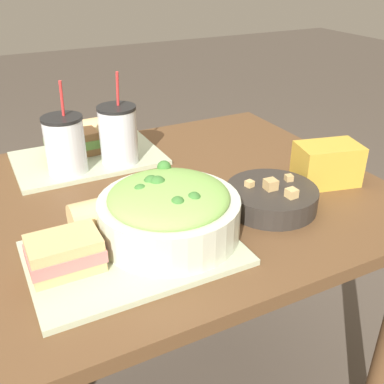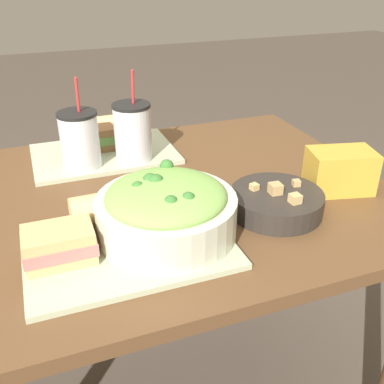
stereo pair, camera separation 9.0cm
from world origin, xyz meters
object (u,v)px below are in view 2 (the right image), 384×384
at_px(salad_bowl, 166,209).
at_px(sandwich_near, 59,245).
at_px(sandwich_far, 90,138).
at_px(drink_cup_red, 133,133).
at_px(baguette_near, 102,210).
at_px(soup_bowl, 276,201).
at_px(baguette_far, 101,129).
at_px(chip_bag, 340,171).
at_px(drink_cup_dark, 80,141).

xyz_separation_m(salad_bowl, sandwich_near, (-0.21, -0.02, -0.02)).
bearing_deg(sandwich_near, sandwich_far, 74.66).
xyz_separation_m(salad_bowl, drink_cup_red, (0.03, 0.38, 0.02)).
distance_m(salad_bowl, baguette_near, 0.13).
bearing_deg(soup_bowl, salad_bowl, -176.99).
relative_size(sandwich_near, drink_cup_red, 0.54).
height_order(sandwich_far, baguette_far, baguette_far).
bearing_deg(sandwich_far, chip_bag, -41.35).
height_order(baguette_far, drink_cup_dark, drink_cup_dark).
bearing_deg(soup_bowl, sandwich_near, -176.36).
relative_size(soup_bowl, sandwich_far, 1.46).
distance_m(baguette_far, drink_cup_red, 0.18).
bearing_deg(baguette_far, sandwich_far, 140.99).
height_order(baguette_near, sandwich_far, baguette_near).
bearing_deg(baguette_far, chip_bag, -136.99).
bearing_deg(baguette_far, drink_cup_dark, 152.31).
bearing_deg(drink_cup_dark, chip_bag, -30.54).
bearing_deg(sandwich_far, sandwich_near, -106.36).
distance_m(baguette_near, drink_cup_dark, 0.31).
height_order(sandwich_near, drink_cup_red, drink_cup_red).
relative_size(drink_cup_dark, chip_bag, 1.39).
distance_m(sandwich_near, baguette_far, 0.59).
relative_size(baguette_near, baguette_far, 1.10).
distance_m(salad_bowl, soup_bowl, 0.26).
distance_m(salad_bowl, sandwich_far, 0.50).
xyz_separation_m(salad_bowl, sandwich_far, (-0.07, 0.49, -0.02)).
height_order(sandwich_far, drink_cup_dark, drink_cup_dark).
bearing_deg(sandwich_near, baguette_far, 72.10).
bearing_deg(baguette_far, soup_bowl, -153.04).
relative_size(salad_bowl, baguette_far, 2.54).
height_order(salad_bowl, sandwich_far, salad_bowl).
bearing_deg(sandwich_far, drink_cup_red, -48.69).
bearing_deg(chip_bag, soup_bowl, -154.66).
xyz_separation_m(sandwich_near, baguette_near, (0.09, 0.09, 0.00)).
relative_size(sandwich_far, chip_bag, 0.82).
xyz_separation_m(soup_bowl, drink_cup_dark, (-0.36, 0.37, 0.05)).
xyz_separation_m(baguette_near, sandwich_far, (0.04, 0.42, -0.00)).
relative_size(sandwich_near, sandwich_far, 0.92).
xyz_separation_m(soup_bowl, sandwich_near, (-0.46, -0.03, 0.02)).
bearing_deg(sandwich_far, salad_bowl, -83.13).
distance_m(sandwich_near, chip_bag, 0.66).
xyz_separation_m(sandwich_near, baguette_far, (0.18, 0.56, 0.00)).
bearing_deg(chip_bag, drink_cup_red, 155.46).
relative_size(salad_bowl, soup_bowl, 1.35).
height_order(salad_bowl, baguette_near, salad_bowl).
xyz_separation_m(drink_cup_red, chip_bag, (0.42, -0.33, -0.03)).
bearing_deg(salad_bowl, baguette_far, 92.91).
bearing_deg(drink_cup_red, salad_bowl, -94.46).
distance_m(sandwich_far, drink_cup_red, 0.15).
distance_m(baguette_far, chip_bag, 0.68).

